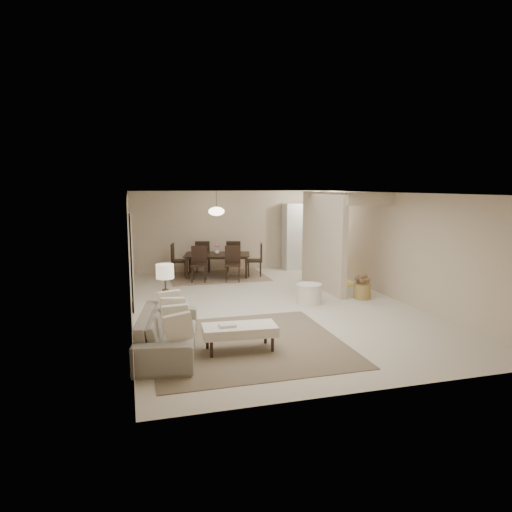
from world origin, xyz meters
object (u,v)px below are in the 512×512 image
object	(u,v)px
sofa	(168,332)
wicker_basket	(362,291)
round_pouf	(309,294)
dining_table	(217,265)
ottoman_bench	(240,330)
side_table	(166,319)
pantry_cabinet	(302,236)

from	to	relation	value
sofa	wicker_basket	xyz separation A→B (m)	(4.73, 2.30, -0.15)
sofa	round_pouf	distance (m)	4.00
round_pouf	dining_table	distance (m)	3.91
round_pouf	wicker_basket	bearing A→B (deg)	4.10
sofa	round_pouf	world-z (taller)	sofa
sofa	round_pouf	xyz separation A→B (m)	(3.34, 2.20, -0.10)
dining_table	ottoman_bench	bearing A→B (deg)	-83.59
sofa	side_table	world-z (taller)	sofa
round_pouf	side_table	bearing A→B (deg)	-159.72
pantry_cabinet	round_pouf	xyz separation A→B (m)	(-1.46, -4.25, -0.83)
pantry_cabinet	ottoman_bench	size ratio (longest dim) A/B	1.71
round_pouf	ottoman_bench	bearing A→B (deg)	-131.56
pantry_cabinet	side_table	distance (m)	7.28
pantry_cabinet	sofa	size ratio (longest dim) A/B	0.95
pantry_cabinet	sofa	world-z (taller)	pantry_cabinet
ottoman_bench	side_table	xyz separation A→B (m)	(-1.07, 1.29, -0.09)
ottoman_bench	wicker_basket	xyz separation A→B (m)	(3.62, 2.60, -0.17)
ottoman_bench	round_pouf	bearing A→B (deg)	52.42
pantry_cabinet	dining_table	world-z (taller)	pantry_cabinet
ottoman_bench	dining_table	bearing A→B (deg)	86.61
sofa	ottoman_bench	world-z (taller)	sofa
side_table	ottoman_bench	bearing A→B (deg)	-50.44
side_table	sofa	bearing A→B (deg)	-92.89
ottoman_bench	round_pouf	distance (m)	3.35
wicker_basket	dining_table	xyz separation A→B (m)	(-2.82, 3.54, 0.16)
wicker_basket	sofa	bearing A→B (deg)	-154.03
sofa	wicker_basket	world-z (taller)	sofa
sofa	dining_table	bearing A→B (deg)	-8.70
round_pouf	wicker_basket	size ratio (longest dim) A/B	1.42
sofa	dining_table	xyz separation A→B (m)	(1.91, 5.84, 0.01)
sofa	side_table	xyz separation A→B (m)	(0.05, 0.99, -0.07)
sofa	round_pouf	size ratio (longest dim) A/B	3.84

